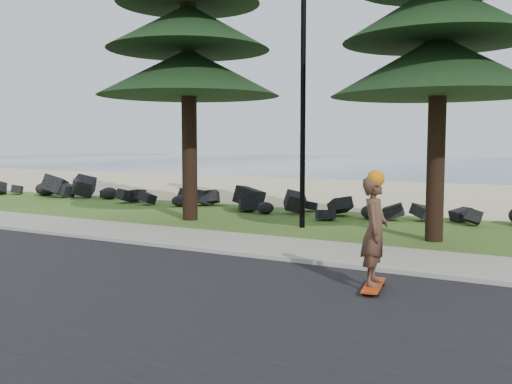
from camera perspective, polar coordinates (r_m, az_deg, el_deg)
ground at (r=12.41m, az=-1.58°, el=-5.48°), size 160.00×160.00×0.00m
road at (r=8.94m, az=-16.76°, el=-9.78°), size 160.00×7.00×0.02m
kerb at (r=11.65m, az=-3.86°, el=-5.93°), size 160.00×0.20×0.10m
sidewalk at (r=12.57m, az=-1.11°, el=-5.16°), size 160.00×2.00×0.08m
beach_sand at (r=25.84m, az=15.14°, el=-0.17°), size 160.00×15.00×0.01m
ocean at (r=61.83m, az=23.47°, el=2.50°), size 160.00×58.00×0.01m
seawall_boulders at (r=17.39m, az=7.93°, el=-2.50°), size 60.00×2.40×1.10m
lamp_post at (r=15.15m, az=4.74°, el=12.10°), size 0.25×0.14×8.14m
skateboarder at (r=8.76m, az=11.79°, el=-3.87°), size 0.49×1.01×1.83m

